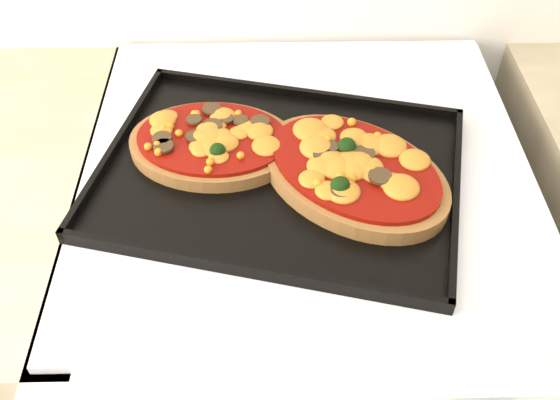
{
  "coord_description": "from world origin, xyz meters",
  "views": [
    {
      "loc": [
        -0.1,
        1.1,
        1.47
      ],
      "look_at": [
        -0.09,
        1.63,
        0.92
      ],
      "focal_mm": 40.0,
      "sensor_mm": 36.0,
      "label": 1
    }
  ],
  "objects_px": {
    "pizza_left": "(213,141)",
    "pizza_right": "(354,170)",
    "stove": "(299,344)",
    "baking_tray": "(279,171)"
  },
  "relations": [
    {
      "from": "pizza_left",
      "to": "pizza_right",
      "type": "xyz_separation_m",
      "value": [
        0.18,
        -0.06,
        0.0
      ]
    },
    {
      "from": "pizza_left",
      "to": "stove",
      "type": "bearing_deg",
      "value": -8.62
    },
    {
      "from": "pizza_left",
      "to": "pizza_right",
      "type": "distance_m",
      "value": 0.19
    },
    {
      "from": "pizza_left",
      "to": "baking_tray",
      "type": "bearing_deg",
      "value": -26.09
    },
    {
      "from": "stove",
      "to": "baking_tray",
      "type": "xyz_separation_m",
      "value": [
        -0.04,
        -0.02,
        0.47
      ]
    },
    {
      "from": "stove",
      "to": "pizza_right",
      "type": "bearing_deg",
      "value": -37.26
    },
    {
      "from": "baking_tray",
      "to": "pizza_right",
      "type": "relative_size",
      "value": 1.76
    },
    {
      "from": "baking_tray",
      "to": "pizza_left",
      "type": "height_order",
      "value": "pizza_left"
    },
    {
      "from": "baking_tray",
      "to": "pizza_right",
      "type": "bearing_deg",
      "value": 2.3
    },
    {
      "from": "baking_tray",
      "to": "pizza_left",
      "type": "xyz_separation_m",
      "value": [
        -0.09,
        0.04,
        0.01
      ]
    }
  ]
}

